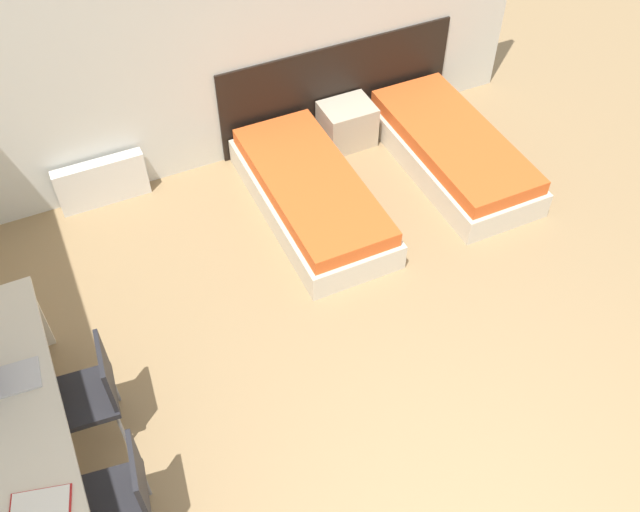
% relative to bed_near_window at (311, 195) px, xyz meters
% --- Properties ---
extents(wall_back, '(6.03, 0.05, 2.70)m').
position_rel_bed_near_window_xyz_m(wall_back, '(-0.38, 1.04, 1.16)').
color(wall_back, silver).
rests_on(wall_back, ground_plane).
extents(headboard_panel, '(2.43, 0.03, 0.96)m').
position_rel_bed_near_window_xyz_m(headboard_panel, '(0.74, 1.00, 0.29)').
color(headboard_panel, black).
rests_on(headboard_panel, ground_plane).
extents(bed_near_window, '(0.86, 1.94, 0.40)m').
position_rel_bed_near_window_xyz_m(bed_near_window, '(0.00, 0.00, 0.00)').
color(bed_near_window, beige).
rests_on(bed_near_window, ground_plane).
extents(bed_near_door, '(0.86, 1.94, 0.40)m').
position_rel_bed_near_window_xyz_m(bed_near_door, '(1.48, 0.00, 0.00)').
color(bed_near_door, beige).
rests_on(bed_near_door, ground_plane).
extents(nightstand, '(0.50, 0.40, 0.43)m').
position_rel_bed_near_window_xyz_m(nightstand, '(0.74, 0.77, 0.02)').
color(nightstand, beige).
rests_on(nightstand, ground_plane).
extents(radiator, '(0.81, 0.12, 0.46)m').
position_rel_bed_near_window_xyz_m(radiator, '(-1.66, 0.92, 0.04)').
color(radiator, silver).
rests_on(radiator, ground_plane).
extents(desk, '(0.51, 2.59, 0.75)m').
position_rel_bed_near_window_xyz_m(desk, '(-2.64, -1.77, 0.41)').
color(desk, beige).
rests_on(desk, ground_plane).
extents(chair_near_laptop, '(0.47, 0.47, 0.84)m').
position_rel_bed_near_window_xyz_m(chair_near_laptop, '(-2.23, -1.38, 0.27)').
color(chair_near_laptop, '#232328').
rests_on(chair_near_laptop, ground_plane).
extents(chair_near_notebook, '(0.48, 0.48, 0.84)m').
position_rel_bed_near_window_xyz_m(chair_near_notebook, '(-2.23, -2.16, 0.27)').
color(chair_near_notebook, '#232328').
rests_on(chair_near_notebook, ground_plane).
extents(open_notebook, '(0.37, 0.29, 0.02)m').
position_rel_bed_near_window_xyz_m(open_notebook, '(-2.62, -2.20, 0.56)').
color(open_notebook, '#B21E1E').
rests_on(open_notebook, desk).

